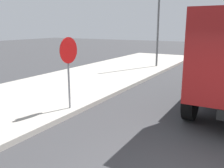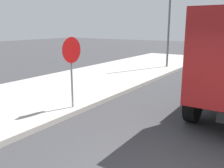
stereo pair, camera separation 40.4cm
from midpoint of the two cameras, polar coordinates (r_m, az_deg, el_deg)
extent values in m
cylinder|color=gray|center=(7.44, -7.83, 2.53)|extent=(0.06, 0.06, 2.13)
cylinder|color=red|center=(7.32, -7.76, 7.78)|extent=(0.76, 0.02, 0.76)
cylinder|color=black|center=(7.19, 19.96, -4.01)|extent=(1.10, 0.31, 1.10)
cylinder|color=black|center=(11.61, 25.41, 1.86)|extent=(1.10, 0.31, 1.10)
cylinder|color=#595B5E|center=(15.53, 13.87, 14.57)|extent=(0.12, 0.12, 5.79)
camera|label=1|loc=(0.20, -88.14, 0.44)|focal=39.46mm
camera|label=2|loc=(0.20, 91.86, -0.44)|focal=39.46mm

